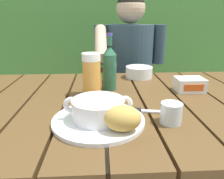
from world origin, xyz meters
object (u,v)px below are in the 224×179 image
table_knife (140,110)px  chair_near_diner (126,91)px  person_eating (130,68)px  beer_bottle (110,67)px  serving_plate (99,120)px  beer_glass (92,74)px  water_glass_small (171,113)px  bread_roll (123,118)px  butter_tub (190,85)px  soup_bowl (98,108)px  diner_bowl (139,72)px

table_knife → chair_near_diner: bearing=85.8°
person_eating → chair_near_diner: bearing=89.2°
person_eating → beer_bottle: bearing=-107.0°
person_eating → table_knife: bearing=-95.1°
serving_plate → beer_bottle: beer_bottle is taller
beer_glass → water_glass_small: 0.36m
bread_roll → water_glass_small: bearing=20.9°
chair_near_diner → serving_plate: (-0.21, -1.04, 0.27)m
beer_bottle → butter_tub: beer_bottle is taller
person_eating → bread_roll: person_eating is taller
soup_bowl → table_knife: bearing=25.4°
person_eating → diner_bowl: size_ratio=8.59×
person_eating → soup_bowl: bearing=-104.0°
serving_plate → butter_tub: butter_tub is taller
serving_plate → butter_tub: (0.39, 0.27, 0.02)m
bread_roll → beer_glass: beer_glass is taller
person_eating → serving_plate: bearing=-104.0°
diner_bowl → beer_bottle: bearing=-130.9°
chair_near_diner → diner_bowl: bearing=-90.0°
butter_tub → serving_plate: bearing=-145.5°
chair_near_diner → beer_bottle: chair_near_diner is taller
person_eating → water_glass_small: (0.01, -0.86, 0.06)m
chair_near_diner → beer_bottle: size_ratio=4.06×
beer_bottle → table_knife: bearing=-69.3°
beer_glass → table_knife: (0.17, -0.18, -0.08)m
chair_near_diner → butter_tub: size_ratio=8.26×
beer_bottle → table_knife: size_ratio=1.72×
soup_bowl → diner_bowl: (0.21, 0.50, -0.02)m
person_eating → soup_bowl: 0.87m
diner_bowl → table_knife: bearing=-99.4°
bread_roll → beer_bottle: (-0.02, 0.39, 0.05)m
soup_bowl → diner_bowl: 0.55m
soup_bowl → serving_plate: bearing=0.0°
diner_bowl → soup_bowl: bearing=-113.0°
table_knife → beer_bottle: bearing=110.7°
butter_tub → person_eating: bearing=107.8°
bread_roll → table_knife: bread_roll is taller
chair_near_diner → diner_bowl: (0.00, -0.54, 0.29)m
butter_tub → diner_bowl: size_ratio=0.85×
chair_near_diner → beer_bottle: bearing=-102.8°
beer_glass → table_knife: size_ratio=1.22×
serving_plate → table_knife: size_ratio=1.99×
chair_near_diner → soup_bowl: 1.11m
bread_roll → soup_bowl: bearing=130.6°
person_eating → diner_bowl: bearing=-89.5°
soup_bowl → beer_bottle: size_ratio=0.85×
person_eating → bread_roll: 0.93m
table_knife → water_glass_small: bearing=-48.4°
soup_bowl → water_glass_small: size_ratio=3.21×
chair_near_diner → soup_bowl: (-0.21, -1.04, 0.31)m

